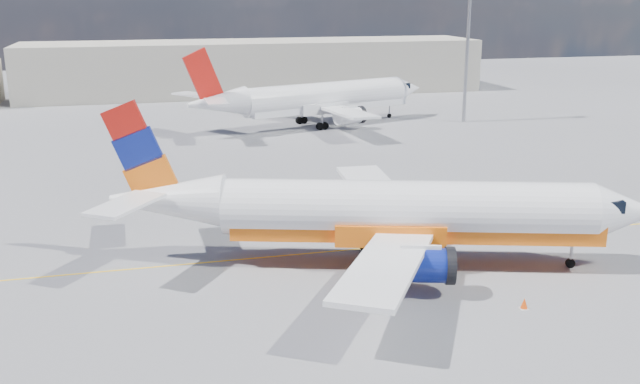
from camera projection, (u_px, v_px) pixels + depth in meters
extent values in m
plane|color=slate|center=(379.00, 266.00, 40.93)|extent=(240.00, 240.00, 0.00)
cube|color=yellow|center=(363.00, 248.00, 43.73)|extent=(70.00, 0.15, 0.01)
cube|color=beige|center=(255.00, 67.00, 111.05)|extent=(70.00, 14.00, 8.00)
cylinder|color=white|center=(406.00, 209.00, 40.22)|extent=(20.77, 9.09, 3.20)
cone|color=white|center=(627.00, 212.00, 39.67)|extent=(4.54, 4.16, 3.20)
cone|color=white|center=(167.00, 200.00, 40.74)|extent=(7.20, 4.83, 3.04)
cube|color=black|center=(604.00, 202.00, 39.58)|extent=(2.16, 2.54, 0.66)
cube|color=orange|center=(414.00, 227.00, 40.49)|extent=(20.61, 8.55, 1.13)
cube|color=white|center=(377.00, 191.00, 46.85)|extent=(3.58, 11.45, 0.76)
cube|color=white|center=(386.00, 265.00, 34.16)|extent=(8.39, 11.25, 0.76)
cylinder|color=navy|center=(408.00, 216.00, 44.74)|extent=(3.77, 2.70, 1.79)
cylinder|color=navy|center=(420.00, 265.00, 36.58)|extent=(3.77, 2.70, 1.79)
cylinder|color=black|center=(432.00, 216.00, 44.68)|extent=(1.03, 2.03, 1.98)
cylinder|color=black|center=(450.00, 266.00, 36.52)|extent=(1.03, 2.03, 1.98)
cube|color=orange|center=(139.00, 150.00, 40.03)|extent=(4.32, 1.56, 5.88)
cube|color=white|center=(156.00, 176.00, 43.54)|extent=(2.16, 4.75, 0.17)
cube|color=white|center=(126.00, 204.00, 37.74)|extent=(4.40, 5.05, 0.17)
cylinder|color=gray|center=(572.00, 248.00, 40.39)|extent=(0.21, 0.21, 1.98)
cylinder|color=black|center=(570.00, 263.00, 40.64)|extent=(0.57, 0.37, 0.53)
cylinder|color=black|center=(371.00, 244.00, 43.28)|extent=(0.92, 0.59, 0.85)
cylinder|color=black|center=(373.00, 272.00, 38.92)|extent=(0.92, 0.59, 0.85)
cylinder|color=white|center=(325.00, 96.00, 83.68)|extent=(21.03, 9.70, 3.26)
cone|color=white|center=(408.00, 89.00, 90.12)|extent=(4.66, 4.29, 3.26)
cone|color=white|center=(217.00, 103.00, 76.41)|extent=(7.34, 5.04, 3.09)
cube|color=black|center=(400.00, 85.00, 89.28)|extent=(2.24, 2.60, 0.67)
cube|color=white|center=(329.00, 105.00, 84.22)|extent=(20.85, 9.15, 1.15)
cube|color=white|center=(287.00, 98.00, 88.61)|extent=(8.73, 11.35, 0.77)
cube|color=white|center=(348.00, 112.00, 77.72)|extent=(3.91, 11.69, 0.77)
cylinder|color=white|center=(310.00, 106.00, 87.90)|extent=(3.84, 2.81, 1.82)
cylinder|color=white|center=(350.00, 116.00, 80.90)|extent=(3.84, 2.81, 1.82)
cylinder|color=black|center=(320.00, 105.00, 88.70)|extent=(1.09, 2.06, 2.01)
cylinder|color=black|center=(360.00, 115.00, 81.70)|extent=(1.09, 2.06, 2.01)
cube|color=#B6140E|center=(203.00, 76.00, 74.88)|extent=(4.36, 1.68, 5.98)
cube|color=white|center=(193.00, 95.00, 77.99)|extent=(4.53, 5.11, 0.17)
cube|color=white|center=(216.00, 102.00, 73.01)|extent=(2.13, 4.80, 0.17)
cylinder|color=gray|center=(389.00, 108.00, 89.24)|extent=(0.22, 0.22, 2.01)
cylinder|color=black|center=(389.00, 116.00, 89.49)|extent=(0.58, 0.39, 0.54)
cylinder|color=black|center=(302.00, 120.00, 85.37)|extent=(0.93, 0.62, 0.86)
cylinder|color=black|center=(322.00, 126.00, 81.63)|extent=(0.93, 0.62, 0.86)
cylinder|color=black|center=(547.00, 224.00, 47.55)|extent=(0.57, 0.41, 0.53)
cylinder|color=black|center=(567.00, 229.00, 46.44)|extent=(0.57, 0.41, 0.53)
cylinder|color=black|center=(565.00, 218.00, 48.82)|extent=(0.57, 0.41, 0.53)
cylinder|color=black|center=(585.00, 223.00, 47.71)|extent=(0.57, 0.41, 0.53)
cube|color=#FCAF16|center=(567.00, 216.00, 47.49)|extent=(3.11, 2.48, 1.06)
cube|color=black|center=(563.00, 205.00, 46.94)|extent=(1.68, 1.68, 0.63)
cube|color=white|center=(524.00, 308.00, 35.38)|extent=(0.42, 0.42, 0.04)
cone|color=#E64509|center=(524.00, 303.00, 35.30)|extent=(0.35, 0.35, 0.54)
cylinder|color=gray|center=(467.00, 46.00, 84.29)|extent=(0.40, 0.40, 18.16)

